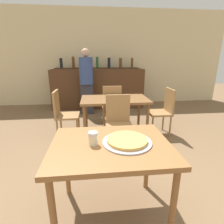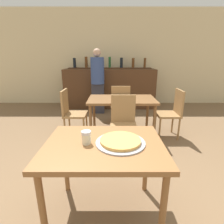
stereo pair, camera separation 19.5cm
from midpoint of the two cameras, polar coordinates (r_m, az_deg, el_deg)
name	(u,v)px [view 1 (the left image)]	position (r m, az deg, el deg)	size (l,w,h in m)	color
ground_plane	(111,214)	(1.94, -3.68, -30.31)	(16.00, 16.00, 0.00)	brown
wall_back	(97,58)	(5.60, -6.00, 17.00)	(8.00, 0.05, 2.80)	beige
dining_table_near	(111,153)	(1.52, -4.18, -13.33)	(0.99, 0.77, 0.75)	brown
dining_table_far	(115,103)	(3.15, -0.89, 3.00)	(1.19, 0.71, 0.73)	brown
bar_counter	(98,89)	(5.16, -5.67, 7.59)	(2.60, 0.56, 1.12)	#4C2D19
bar_back_shelf	(97,66)	(5.24, -6.13, 14.70)	(2.39, 0.24, 0.34)	#4C2D19
chair_far_side_front	(119,120)	(2.70, 0.13, -2.65)	(0.40, 0.40, 0.89)	olive
chair_far_side_back	(112,103)	(3.69, -1.61, 2.90)	(0.40, 0.40, 0.89)	olive
chair_far_side_left	(63,112)	(3.24, -17.41, 0.03)	(0.40, 0.40, 0.89)	olive
chair_far_side_right	(163,109)	(3.40, 14.90, 1.01)	(0.40, 0.40, 0.89)	olive
pizza_tray	(127,141)	(1.47, 1.16, -9.54)	(0.41, 0.41, 0.04)	#A3A3A8
cheese_shaker	(93,138)	(1.45, -10.07, -8.56)	(0.08, 0.08, 0.11)	beige
person_standing	(86,80)	(4.55, -9.57, 10.30)	(0.34, 0.34, 1.64)	#2D2D38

